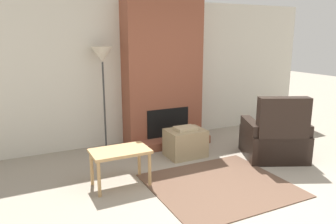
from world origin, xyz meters
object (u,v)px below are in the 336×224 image
Objects in this scene: floor_lamp_left at (102,59)px; ottoman at (185,142)px; armchair at (275,140)px; side_table at (120,155)px.

ottoman is at bearing -39.09° from floor_lamp_left.
ottoman is 0.52× the size of armchair.
armchair is 0.67× the size of floor_lamp_left.
side_table is 1.89m from floor_lamp_left.
ottoman is 1.45m from side_table.
floor_lamp_left reaches higher than ottoman.
floor_lamp_left is at bearing 81.63° from side_table.
floor_lamp_left is (-2.35, 1.64, 1.28)m from armchair.
armchair is 3.14m from floor_lamp_left.
armchair is 2.58m from side_table.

